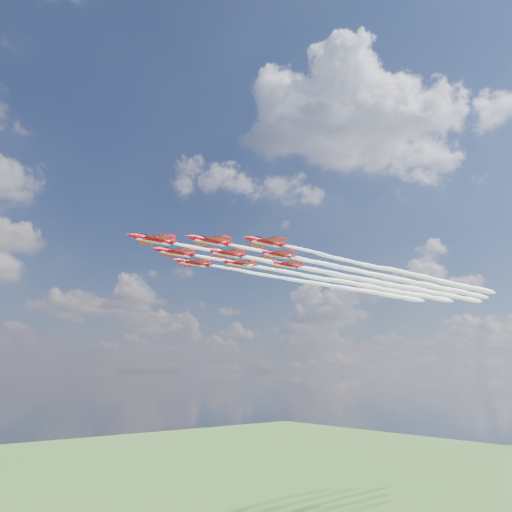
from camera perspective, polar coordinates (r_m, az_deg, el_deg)
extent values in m
cylinder|color=red|center=(114.71, -11.65, 1.86)|extent=(9.11, 1.48, 1.25)
cone|color=red|center=(112.19, -14.18, 2.33)|extent=(2.30, 1.31, 1.25)
cone|color=red|center=(117.28, -9.38, 1.44)|extent=(1.73, 1.18, 1.14)
ellipsoid|color=black|center=(113.81, -12.64, 2.30)|extent=(2.39, 1.09, 0.81)
cube|color=red|center=(114.96, -11.41, 1.79)|extent=(3.90, 10.54, 0.16)
cube|color=red|center=(116.89, -9.71, 1.50)|extent=(1.70, 4.13, 0.14)
cube|color=red|center=(117.26, -9.60, 1.96)|extent=(1.82, 0.21, 2.04)
cube|color=silver|center=(114.57, -11.67, 1.59)|extent=(8.54, 1.24, 0.14)
cylinder|color=red|center=(113.90, -5.29, 1.75)|extent=(9.11, 1.48, 1.25)
cone|color=red|center=(110.83, -7.68, 2.23)|extent=(2.30, 1.31, 1.25)
cone|color=red|center=(116.96, -3.16, 1.32)|extent=(1.73, 1.18, 1.14)
ellipsoid|color=black|center=(112.78, -6.23, 2.19)|extent=(2.39, 1.09, 0.81)
cube|color=red|center=(114.20, -5.06, 1.68)|extent=(3.90, 10.54, 0.16)
cube|color=red|center=(116.49, -3.47, 1.38)|extent=(1.70, 4.13, 0.14)
cube|color=red|center=(116.88, -3.38, 1.85)|extent=(1.82, 0.21, 2.04)
cube|color=silver|center=(113.75, -5.30, 1.47)|extent=(8.54, 1.24, 0.14)
cylinder|color=red|center=(125.94, -9.22, 0.42)|extent=(9.11, 1.48, 1.25)
cone|color=red|center=(123.18, -11.46, 0.82)|extent=(2.30, 1.31, 1.25)
cone|color=red|center=(128.72, -7.19, 0.06)|extent=(1.73, 1.18, 1.14)
ellipsoid|color=black|center=(124.93, -10.09, 0.81)|extent=(2.39, 1.09, 0.81)
cube|color=red|center=(126.22, -9.00, 0.36)|extent=(3.90, 10.54, 0.16)
cube|color=red|center=(128.29, -7.49, 0.12)|extent=(1.70, 4.13, 0.14)
cube|color=red|center=(128.65, -7.39, 0.54)|extent=(1.82, 0.21, 2.04)
cube|color=silver|center=(125.81, -9.22, 0.17)|extent=(8.54, 1.24, 0.14)
cylinder|color=red|center=(114.49, 1.08, 1.62)|extent=(9.11, 1.48, 1.25)
cone|color=red|center=(110.92, -1.11, 2.10)|extent=(2.30, 1.31, 1.25)
cone|color=red|center=(118.00, 3.01, 1.19)|extent=(1.73, 1.18, 1.14)
ellipsoid|color=black|center=(113.18, 0.22, 2.06)|extent=(2.39, 1.09, 0.81)
cube|color=red|center=(114.85, 1.29, 1.54)|extent=(3.90, 10.54, 0.16)
cube|color=red|center=(117.47, 2.73, 1.25)|extent=(1.70, 4.13, 0.14)
cube|color=red|center=(117.88, 2.81, 1.71)|extent=(1.82, 0.21, 2.04)
cube|color=silver|center=(114.35, 1.08, 1.34)|extent=(8.54, 1.24, 0.14)
cylinder|color=red|center=(125.61, -3.43, 0.31)|extent=(9.11, 1.48, 1.25)
cone|color=red|center=(122.36, -5.54, 0.71)|extent=(2.30, 1.31, 1.25)
cone|color=red|center=(128.82, -1.54, -0.05)|extent=(1.73, 1.18, 1.14)
ellipsoid|color=black|center=(124.41, -4.26, 0.70)|extent=(2.39, 1.09, 0.81)
cube|color=red|center=(125.93, -3.22, 0.25)|extent=(3.90, 10.54, 0.16)
cube|color=red|center=(128.33, -1.82, 0.00)|extent=(1.70, 4.13, 0.14)
cube|color=red|center=(128.71, -1.73, 0.43)|extent=(1.82, 0.21, 2.04)
cube|color=silver|center=(125.48, -3.43, 0.06)|extent=(8.54, 1.24, 0.14)
cylinder|color=red|center=(137.43, -7.18, -0.78)|extent=(9.11, 1.48, 1.25)
cone|color=red|center=(134.47, -9.19, -0.44)|extent=(2.30, 1.31, 1.25)
cone|color=red|center=(140.37, -5.37, -1.08)|extent=(1.73, 1.18, 1.14)
ellipsoid|color=black|center=(136.33, -7.97, -0.44)|extent=(2.39, 1.09, 0.81)
cube|color=red|center=(137.72, -6.99, -0.84)|extent=(3.90, 10.54, 0.16)
cube|color=red|center=(139.92, -5.63, -1.04)|extent=(1.70, 4.13, 0.14)
cube|color=red|center=(140.27, -5.55, -0.64)|extent=(1.82, 0.21, 2.04)
cube|color=silver|center=(137.31, -7.19, -1.01)|extent=(8.54, 1.24, 0.14)
cylinder|color=red|center=(126.56, 2.33, 0.20)|extent=(9.11, 1.48, 1.25)
cone|color=red|center=(122.86, 0.39, 0.59)|extent=(2.30, 1.31, 1.25)
cone|color=red|center=(130.17, 4.05, -0.16)|extent=(1.73, 1.18, 1.14)
ellipsoid|color=black|center=(125.18, 1.57, 0.58)|extent=(2.39, 1.09, 0.81)
cube|color=red|center=(126.92, 2.52, 0.13)|extent=(3.90, 10.54, 0.16)
cube|color=red|center=(129.62, 3.80, -0.11)|extent=(1.70, 4.13, 0.14)
cube|color=red|center=(130.01, 3.86, 0.32)|extent=(1.82, 0.21, 2.04)
cube|color=silver|center=(126.43, 2.33, -0.06)|extent=(8.54, 1.24, 0.14)
cylinder|color=red|center=(137.50, -1.88, -0.88)|extent=(9.11, 1.48, 1.25)
cone|color=red|center=(134.10, -3.77, -0.55)|extent=(2.30, 1.31, 1.25)
cone|color=red|center=(140.83, -0.19, -1.18)|extent=(1.73, 1.18, 1.14)
ellipsoid|color=black|center=(136.23, -2.63, -0.54)|extent=(2.39, 1.09, 0.81)
cube|color=red|center=(137.84, -1.70, -0.94)|extent=(3.90, 10.54, 0.16)
cube|color=red|center=(140.33, -0.44, -1.14)|extent=(1.70, 4.13, 0.14)
cube|color=red|center=(140.68, -0.37, -0.74)|extent=(1.82, 0.21, 2.04)
cube|color=silver|center=(137.38, -1.89, -1.11)|extent=(8.54, 1.24, 0.14)
cylinder|color=red|center=(138.74, 3.36, -0.98)|extent=(9.11, 1.48, 1.25)
cone|color=red|center=(134.94, 1.63, -0.65)|extent=(2.30, 1.31, 1.25)
cone|color=red|center=(142.42, 4.91, -1.27)|extent=(1.73, 1.18, 1.14)
ellipsoid|color=black|center=(137.31, 2.68, -0.64)|extent=(2.39, 1.09, 0.81)
cube|color=red|center=(139.11, 3.53, -1.03)|extent=(3.90, 10.54, 0.16)
cube|color=red|center=(141.87, 4.68, -1.23)|extent=(1.70, 4.13, 0.14)
cube|color=red|center=(142.24, 4.74, -0.84)|extent=(1.82, 0.21, 2.04)
cube|color=silver|center=(138.62, 3.37, -1.21)|extent=(8.54, 1.24, 0.14)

